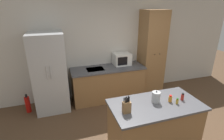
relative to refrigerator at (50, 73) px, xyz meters
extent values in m
cube|color=beige|center=(1.89, 0.40, 0.35)|extent=(7.20, 0.06, 2.60)
cube|color=#B7BABC|center=(0.00, 0.00, 0.00)|extent=(0.76, 0.74, 1.89)
cylinder|color=silver|center=(-0.04, -0.38, 0.15)|extent=(0.02, 0.02, 0.30)
cylinder|color=silver|center=(0.04, -0.38, 0.15)|extent=(0.02, 0.02, 0.30)
cube|color=olive|center=(1.45, 0.04, -0.52)|extent=(1.90, 0.66, 0.86)
cube|color=#4C4C51|center=(1.45, 0.04, -0.07)|extent=(1.94, 0.70, 0.03)
cube|color=#9EA0A3|center=(1.10, 0.04, -0.06)|extent=(0.44, 0.34, 0.01)
cube|color=olive|center=(2.75, 0.09, 0.22)|extent=(0.62, 0.56, 2.34)
sphere|color=black|center=(2.68, -0.21, 0.27)|extent=(0.02, 0.02, 0.02)
sphere|color=black|center=(2.82, -0.21, 0.27)|extent=(0.02, 0.02, 0.02)
cube|color=olive|center=(1.68, -1.95, -0.50)|extent=(1.47, 0.75, 0.90)
cube|color=#4C4C51|center=(1.68, -1.95, -0.03)|extent=(1.53, 0.81, 0.03)
cube|color=white|center=(1.89, 0.17, 0.11)|extent=(0.45, 0.37, 0.32)
cube|color=black|center=(1.84, -0.02, 0.11)|extent=(0.27, 0.01, 0.22)
cube|color=olive|center=(1.12, -2.02, 0.08)|extent=(0.12, 0.08, 0.18)
cylinder|color=black|center=(1.08, -2.01, 0.21)|extent=(0.02, 0.02, 0.08)
cylinder|color=black|center=(1.10, -2.02, 0.21)|extent=(0.02, 0.02, 0.09)
cylinder|color=black|center=(1.11, -2.03, 0.22)|extent=(0.02, 0.02, 0.10)
cylinder|color=black|center=(1.13, -2.01, 0.20)|extent=(0.02, 0.02, 0.07)
cylinder|color=black|center=(1.15, -2.02, 0.22)|extent=(0.02, 0.02, 0.10)
cylinder|color=black|center=(1.16, -2.01, 0.21)|extent=(0.02, 0.02, 0.08)
cylinder|color=gold|center=(2.01, -2.05, 0.03)|extent=(0.04, 0.04, 0.08)
cylinder|color=#286628|center=(2.01, -2.05, 0.08)|extent=(0.03, 0.03, 0.02)
cylinder|color=orange|center=(1.94, -1.96, 0.04)|extent=(0.06, 0.06, 0.10)
cylinder|color=red|center=(1.94, -1.96, 0.10)|extent=(0.04, 0.04, 0.02)
cylinder|color=#B2281E|center=(2.18, -1.97, 0.04)|extent=(0.05, 0.05, 0.10)
cylinder|color=black|center=(2.18, -1.97, 0.10)|extent=(0.04, 0.04, 0.02)
cylinder|color=#B2B5B7|center=(1.71, -1.89, 0.08)|extent=(0.14, 0.14, 0.19)
sphere|color=#262628|center=(1.71, -1.89, 0.19)|extent=(0.02, 0.02, 0.02)
cylinder|color=red|center=(-0.60, -0.02, -0.74)|extent=(0.11, 0.11, 0.40)
cylinder|color=black|center=(-0.60, -0.02, -0.51)|extent=(0.05, 0.05, 0.07)
camera|label=1|loc=(0.22, -4.09, 1.56)|focal=28.00mm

